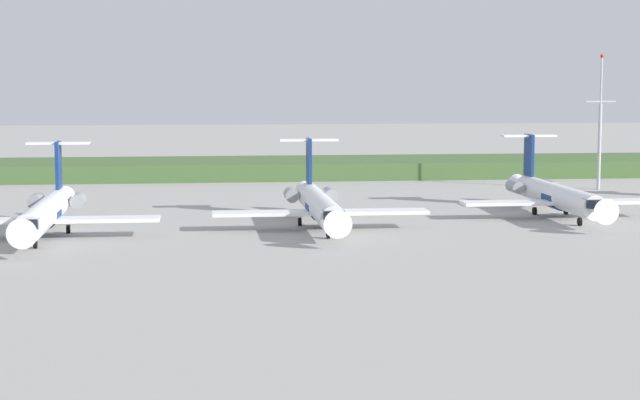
% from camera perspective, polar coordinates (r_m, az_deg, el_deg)
% --- Properties ---
extents(ground_plane, '(500.00, 500.00, 0.00)m').
position_cam_1_polar(ground_plane, '(132.97, -0.89, -0.42)').
color(ground_plane, '#9E9B96').
extents(grass_berm, '(320.00, 20.00, 2.73)m').
position_cam_1_polar(grass_berm, '(176.33, -2.29, 1.70)').
color(grass_berm, '#426033').
rests_on(grass_berm, ground).
extents(regional_jet_second, '(22.81, 31.00, 9.00)m').
position_cam_1_polar(regional_jet_second, '(112.14, -14.28, -0.58)').
color(regional_jet_second, white).
rests_on(regional_jet_second, ground).
extents(regional_jet_third, '(22.81, 31.00, 9.00)m').
position_cam_1_polar(regional_jet_third, '(114.86, -0.05, -0.22)').
color(regional_jet_third, white).
rests_on(regional_jet_third, ground).
extents(regional_jet_fourth, '(22.81, 31.00, 9.00)m').
position_cam_1_polar(regional_jet_fourth, '(127.26, 12.37, 0.27)').
color(regional_jet_fourth, white).
rests_on(regional_jet_fourth, ground).
extents(antenna_mast, '(4.40, 0.50, 19.35)m').
position_cam_1_polar(antenna_mast, '(159.88, 14.59, 3.44)').
color(antenna_mast, '#B2B2B7').
rests_on(antenna_mast, ground).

